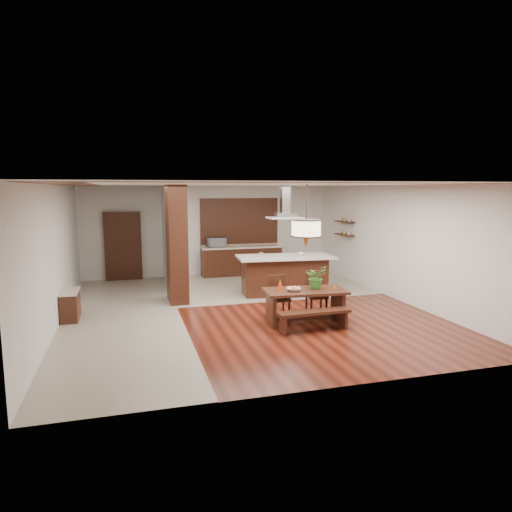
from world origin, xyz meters
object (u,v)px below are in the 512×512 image
object	(u,v)px
kitchen_island	(284,274)
microwave	(216,242)
foliage_plant	(316,277)
pendant_lantern	(306,216)
fruit_bowl	(294,289)
range_hood	(285,202)
dining_chair_left	(279,297)
dining_chair_right	(316,294)
island_cup	(301,254)
dining_bench	(314,321)
hallway_console	(70,305)
dining_table	(305,298)

from	to	relation	value
kitchen_island	microwave	bearing A→B (deg)	117.39
foliage_plant	pendant_lantern	bearing A→B (deg)	-167.17
pendant_lantern	fruit_bowl	bearing A→B (deg)	-170.74
foliage_plant	range_hood	bearing A→B (deg)	85.62
dining_chair_left	range_hood	bearing A→B (deg)	63.06
dining_chair_right	island_cup	world-z (taller)	island_cup
fruit_bowl	range_hood	bearing A→B (deg)	74.49
range_hood	fruit_bowl	bearing A→B (deg)	-105.51
dining_bench	kitchen_island	size ratio (longest dim) A/B	0.57
pendant_lantern	fruit_bowl	distance (m)	1.53
hallway_console	microwave	bearing A→B (deg)	45.29
dining_bench	pendant_lantern	xyz separation A→B (m)	(0.05, 0.61, 2.04)
microwave	dining_bench	bearing A→B (deg)	-98.24
dining_chair_left	hallway_console	bearing A→B (deg)	161.91
pendant_lantern	foliage_plant	size ratio (longest dim) A/B	2.62
island_cup	microwave	size ratio (longest dim) A/B	0.22
foliage_plant	microwave	bearing A→B (deg)	100.83
island_cup	fruit_bowl	bearing A→B (deg)	-114.57
dining_bench	dining_chair_left	world-z (taller)	dining_chair_left
dining_table	dining_bench	size ratio (longest dim) A/B	1.18
dining_table	fruit_bowl	distance (m)	0.36
dining_chair_right	dining_chair_left	bearing A→B (deg)	179.10
pendant_lantern	foliage_plant	world-z (taller)	pendant_lantern
foliage_plant	fruit_bowl	distance (m)	0.59
foliage_plant	fruit_bowl	bearing A→B (deg)	-168.97
dining_chair_right	island_cup	xyz separation A→B (m)	(0.42, 2.01, 0.60)
dining_chair_left	range_hood	size ratio (longest dim) A/B	1.01
dining_chair_left	kitchen_island	size ratio (longest dim) A/B	0.35
dining_bench	dining_chair_right	bearing A→B (deg)	64.54
dining_bench	kitchen_island	xyz separation A→B (m)	(0.51, 3.21, 0.33)
pendant_lantern	range_hood	bearing A→B (deg)	79.96
pendant_lantern	range_hood	xyz separation A→B (m)	(0.46, 2.61, 0.22)
kitchen_island	range_hood	size ratio (longest dim) A/B	2.90
pendant_lantern	microwave	size ratio (longest dim) A/B	2.36
dining_table	dining_chair_right	xyz separation A→B (m)	(0.47, 0.48, -0.03)
foliage_plant	kitchen_island	xyz separation A→B (m)	(0.20, 2.54, -0.42)
dining_bench	microwave	xyz separation A→B (m)	(-0.75, 6.23, 0.89)
dining_chair_left	kitchen_island	xyz separation A→B (m)	(0.84, 2.05, 0.08)
fruit_bowl	microwave	size ratio (longest dim) A/B	0.51
kitchen_island	dining_chair_left	bearing A→B (deg)	-107.50
kitchen_island	microwave	xyz separation A→B (m)	(-1.26, 3.02, 0.57)
dining_bench	island_cup	world-z (taller)	island_cup
dining_bench	dining_chair_right	distance (m)	1.24
island_cup	microwave	distance (m)	3.55
dining_chair_left	dining_chair_right	world-z (taller)	dining_chair_right
dining_chair_right	microwave	bearing A→B (deg)	107.81
fruit_bowl	island_cup	xyz separation A→B (m)	(1.16, 2.54, 0.35)
hallway_console	island_cup	world-z (taller)	island_cup
foliage_plant	kitchen_island	distance (m)	2.58
pendant_lantern	dining_chair_left	bearing A→B (deg)	124.38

